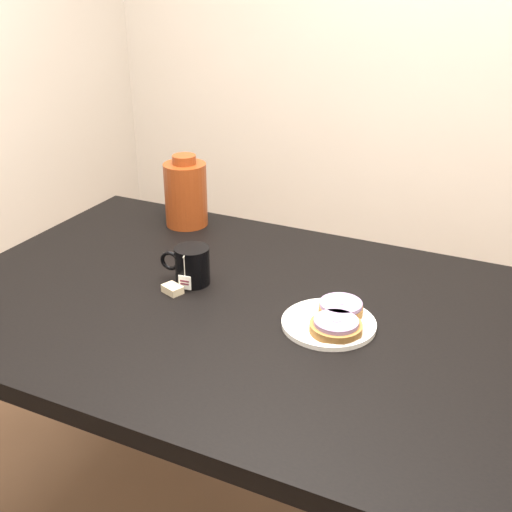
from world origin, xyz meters
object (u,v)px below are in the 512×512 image
object	(u,v)px
table	(251,337)
teabag_pouch	(173,289)
bagel_front	(336,326)
bagel_back	(341,308)
plate	(329,323)
mug	(192,265)
bagel_package	(186,193)

from	to	relation	value
table	teabag_pouch	bearing A→B (deg)	-172.19
table	bagel_front	world-z (taller)	bagel_front
bagel_back	table	bearing A→B (deg)	-170.53
plate	bagel_back	world-z (taller)	bagel_back
bagel_front	mug	distance (m)	0.39
plate	bagel_package	bearing A→B (deg)	147.54
mug	bagel_package	size ratio (longest dim) A/B	0.62
table	bagel_back	distance (m)	0.22
plate	bagel_front	xyz separation A→B (m)	(0.03, -0.03, 0.02)
bagel_back	bagel_package	bearing A→B (deg)	151.17
plate	teabag_pouch	size ratio (longest dim) A/B	4.35
teabag_pouch	table	bearing A→B (deg)	7.81
bagel_front	bagel_package	distance (m)	0.70
bagel_back	teabag_pouch	world-z (taller)	bagel_back
teabag_pouch	bagel_package	bearing A→B (deg)	116.51
bagel_back	bagel_front	xyz separation A→B (m)	(0.01, -0.07, -0.00)
plate	teabag_pouch	distance (m)	0.37
bagel_front	bagel_package	bearing A→B (deg)	146.50
plate	bagel_front	bearing A→B (deg)	-50.65
bagel_front	mug	bearing A→B (deg)	168.63
plate	mug	distance (m)	0.36
bagel_package	bagel_back	bearing A→B (deg)	-28.83
table	bagel_back	size ratio (longest dim) A/B	10.64
bagel_front	mug	xyz separation A→B (m)	(-0.38, 0.08, 0.02)
bagel_back	bagel_package	distance (m)	0.65
plate	bagel_front	distance (m)	0.04
bagel_front	mug	world-z (taller)	mug
bagel_front	teabag_pouch	bearing A→B (deg)	177.89
table	mug	size ratio (longest dim) A/B	11.09
bagel_back	bagel_front	distance (m)	0.07
plate	bagel_back	xyz separation A→B (m)	(0.01, 0.04, 0.02)
bagel_back	plate	bearing A→B (deg)	-104.97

